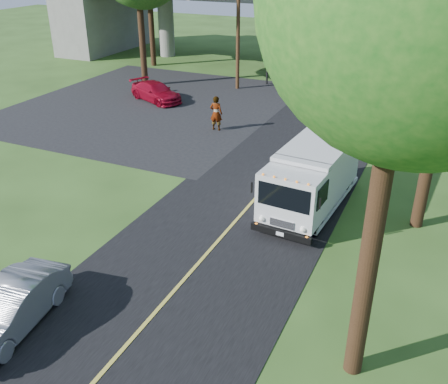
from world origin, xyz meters
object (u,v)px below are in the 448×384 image
Objects in this scene: silver_sedan at (10,308)px; red_sedan at (156,92)px; pedestrian at (216,113)px; traffic_signal at (268,40)px; step_van at (312,176)px; utility_pole at (238,22)px.

red_sedan is at bearing 102.94° from silver_sedan.
pedestrian reaches higher than silver_sedan.
red_sedan is at bearing -126.12° from traffic_signal.
pedestrian is at bearing 141.63° from step_van.
step_van is 9.88m from pedestrian.
silver_sedan is (4.30, -25.35, -3.95)m from utility_pole.
red_sedan is 2.15× the size of pedestrian.
red_sedan is (-13.37, 10.22, -0.77)m from step_van.
pedestrian is (-7.27, 6.67, -0.40)m from step_van.
traffic_signal reaches higher than step_van.
utility_pole is 18.40m from step_van.
step_van is at bearing -57.61° from utility_pole.
utility_pole is at bearing -126.87° from traffic_signal.
step_van is 1.57× the size of silver_sedan.
traffic_signal is 2.68× the size of pedestrian.
silver_sedan is at bearing -135.19° from red_sedan.
traffic_signal is at bearing -12.75° from red_sedan.
silver_sedan is (-5.40, -10.06, -0.72)m from step_van.
red_sedan is 21.79m from silver_sedan.
step_van is 16.84m from red_sedan.
red_sedan is (-5.16, -7.08, -2.60)m from traffic_signal.
utility_pole is at bearing -78.58° from pedestrian.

